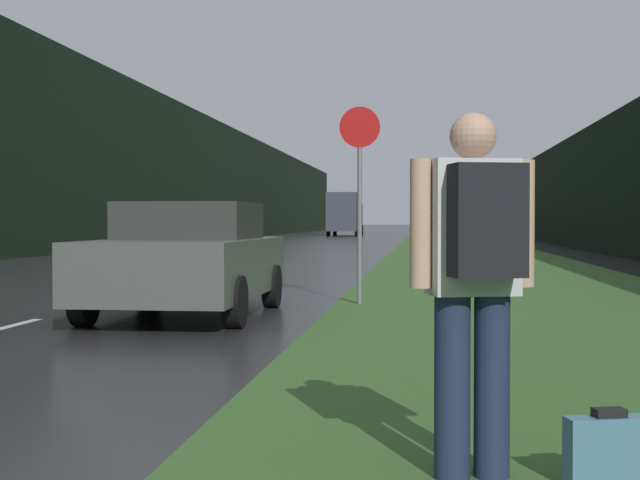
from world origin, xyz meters
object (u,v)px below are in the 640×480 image
object	(u,v)px
hitchhiker_with_backpack	(475,271)
car_passing_near	(188,259)
suitcase	(609,452)
delivery_truck	(345,213)
stop_sign	(360,188)

from	to	relation	value
hitchhiker_with_backpack	car_passing_near	distance (m)	7.89
suitcase	delivery_truck	bearing A→B (deg)	80.63
stop_sign	car_passing_near	xyz separation A→B (m)	(-2.14, -1.75, -0.99)
delivery_truck	hitchhiker_with_backpack	bearing A→B (deg)	-84.43
stop_sign	hitchhiker_with_backpack	size ratio (longest dim) A/B	1.67
delivery_truck	stop_sign	bearing A→B (deg)	-84.73
car_passing_near	delivery_truck	bearing A→B (deg)	-86.80
car_passing_near	delivery_truck	size ratio (longest dim) A/B	0.49
stop_sign	suitcase	bearing A→B (deg)	-78.56
stop_sign	delivery_truck	xyz separation A→B (m)	(-5.69, 61.64, 0.14)
hitchhiker_with_backpack	delivery_truck	bearing A→B (deg)	80.14
suitcase	car_passing_near	world-z (taller)	car_passing_near
suitcase	delivery_truck	world-z (taller)	delivery_truck
stop_sign	delivery_truck	distance (m)	61.90
hitchhiker_with_backpack	car_passing_near	world-z (taller)	hitchhiker_with_backpack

